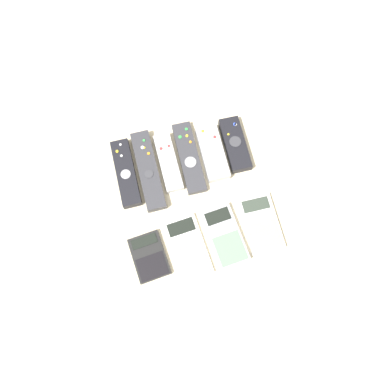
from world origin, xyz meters
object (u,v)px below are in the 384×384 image
at_px(remote_3, 189,157).
at_px(calculator_0, 149,256).
at_px(remote_1, 148,170).
at_px(remote_4, 213,153).
at_px(calculator_1, 188,247).
at_px(remote_2, 168,162).
at_px(calculator_3, 261,224).
at_px(remote_0, 126,173).
at_px(remote_5, 235,144).
at_px(calculator_2, 225,236).

xyz_separation_m(remote_3, calculator_0, (-0.16, -0.22, -0.00)).
height_order(remote_1, calculator_0, remote_1).
height_order(remote_4, calculator_1, remote_4).
bearing_deg(calculator_0, remote_4, 40.02).
distance_m(remote_2, calculator_3, 0.29).
relative_size(remote_0, remote_5, 1.19).
distance_m(calculator_2, calculator_3, 0.10).
bearing_deg(remote_1, remote_0, 173.16).
distance_m(remote_0, remote_4, 0.23).
relative_size(remote_5, calculator_3, 1.06).
height_order(remote_4, calculator_0, remote_4).
bearing_deg(remote_3, remote_5, 3.32).
bearing_deg(remote_3, remote_4, -3.23).
xyz_separation_m(calculator_1, calculator_3, (0.19, 0.01, 0.00)).
bearing_deg(calculator_0, calculator_2, -4.48).
distance_m(remote_5, calculator_2, 0.25).
xyz_separation_m(remote_0, remote_4, (0.23, -0.01, 0.00)).
height_order(remote_1, remote_4, remote_4).
height_order(remote_0, calculator_3, remote_0).
xyz_separation_m(remote_4, calculator_3, (0.06, -0.22, -0.00)).
bearing_deg(remote_0, calculator_1, -64.13).
xyz_separation_m(remote_2, remote_5, (0.18, -0.00, 0.00)).
relative_size(calculator_0, calculator_2, 0.77).
height_order(remote_1, remote_3, remote_1).
height_order(remote_1, remote_2, remote_1).
bearing_deg(remote_0, remote_3, 1.29).
xyz_separation_m(remote_1, calculator_0, (-0.05, -0.22, -0.01)).
bearing_deg(calculator_3, remote_1, 140.32).
relative_size(remote_2, calculator_0, 1.38).
bearing_deg(calculator_1, remote_4, 56.64).
distance_m(remote_1, remote_5, 0.24).
bearing_deg(remote_0, remote_2, 1.67).
distance_m(remote_3, calculator_1, 0.24).
bearing_deg(calculator_1, calculator_0, 174.80).
bearing_deg(calculator_2, remote_5, 62.77).
distance_m(remote_5, calculator_1, 0.30).
distance_m(calculator_0, calculator_1, 0.10).
bearing_deg(remote_1, calculator_0, -101.88).
distance_m(remote_2, calculator_1, 0.23).
bearing_deg(remote_3, remote_0, -177.84).
relative_size(calculator_0, calculator_3, 0.80).
relative_size(remote_2, calculator_3, 1.11).
bearing_deg(calculator_1, remote_5, 46.73).
xyz_separation_m(remote_3, calculator_2, (0.03, -0.23, -0.00)).
distance_m(remote_1, remote_4, 0.18).
bearing_deg(calculator_2, remote_1, 119.06).
bearing_deg(remote_4, calculator_0, -133.64).
bearing_deg(calculator_2, remote_3, 93.48).
relative_size(remote_1, remote_2, 1.35).
xyz_separation_m(remote_0, calculator_1, (0.10, -0.23, -0.01)).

